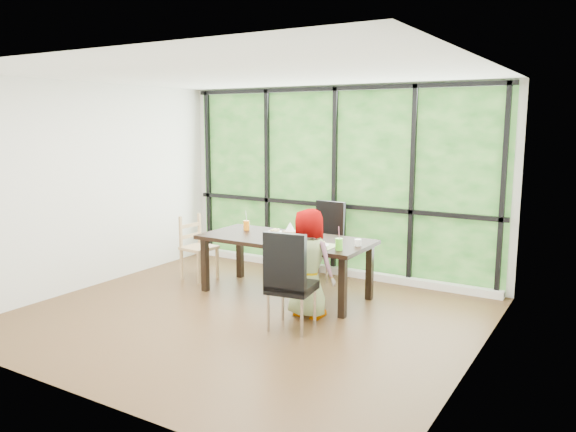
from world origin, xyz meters
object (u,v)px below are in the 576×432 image
(chair_window_leather, at_px, (323,241))
(green_cup, at_px, (339,244))
(child_older, at_px, (309,263))
(dining_table, at_px, (285,266))
(orange_cup, at_px, (246,225))
(white_mug, at_px, (358,243))
(chair_end_beech, at_px, (199,248))
(plate_far, at_px, (275,232))
(plate_near, at_px, (318,245))
(tissue_box, at_px, (290,236))
(child_toddler, at_px, (308,247))
(chair_interior_leather, at_px, (292,280))

(chair_window_leather, relative_size, green_cup, 7.87)
(child_older, bearing_deg, dining_table, -37.51)
(orange_cup, relative_size, white_mug, 1.60)
(chair_end_beech, distance_m, plate_far, 1.19)
(chair_end_beech, distance_m, orange_cup, 0.82)
(child_older, bearing_deg, orange_cup, -24.63)
(plate_far, bearing_deg, chair_end_beech, -170.14)
(plate_near, relative_size, orange_cup, 1.99)
(white_mug, xyz_separation_m, tissue_box, (-0.83, -0.17, 0.02))
(child_older, xyz_separation_m, white_mug, (0.34, 0.58, 0.17))
(chair_end_beech, relative_size, plate_far, 4.32)
(chair_window_leather, relative_size, child_toddler, 1.06)
(white_mug, bearing_deg, chair_window_leather, 135.39)
(plate_far, relative_size, tissue_box, 1.41)
(dining_table, xyz_separation_m, chair_interior_leather, (0.67, -0.98, 0.17))
(chair_interior_leather, xyz_separation_m, chair_end_beech, (-2.10, 0.99, -0.09))
(white_mug, bearing_deg, green_cup, -106.91)
(dining_table, relative_size, chair_window_leather, 2.02)
(chair_window_leather, xyz_separation_m, plate_far, (-0.33, -0.75, 0.22))
(chair_end_beech, bearing_deg, tissue_box, -89.80)
(orange_cup, distance_m, white_mug, 1.69)
(chair_interior_leather, relative_size, white_mug, 13.34)
(child_toddler, xyz_separation_m, orange_cup, (-0.71, -0.43, 0.30))
(chair_window_leather, distance_m, orange_cup, 1.13)
(white_mug, bearing_deg, chair_end_beech, -179.65)
(chair_window_leather, height_order, tissue_box, chair_window_leather)
(dining_table, xyz_separation_m, tissue_box, (0.16, -0.14, 0.44))
(orange_cup, distance_m, tissue_box, 0.91)
(chair_interior_leather, relative_size, chair_end_beech, 1.20)
(chair_window_leather, bearing_deg, dining_table, -87.20)
(dining_table, distance_m, white_mug, 1.07)
(white_mug, relative_size, tissue_box, 0.55)
(plate_far, xyz_separation_m, plate_near, (0.87, -0.41, 0.00))
(white_mug, bearing_deg, child_toddler, 150.51)
(dining_table, distance_m, chair_window_leather, 0.97)
(chair_end_beech, distance_m, plate_near, 2.04)
(dining_table, bearing_deg, orange_cup, 167.66)
(child_older, xyz_separation_m, orange_cup, (-1.35, 0.70, 0.19))
(chair_end_beech, bearing_deg, white_mug, -83.74)
(dining_table, relative_size, plate_far, 10.47)
(child_toddler, relative_size, orange_cup, 7.87)
(chair_interior_leather, distance_m, child_older, 0.44)
(dining_table, xyz_separation_m, white_mug, (0.98, 0.03, 0.42))
(chair_interior_leather, height_order, child_toddler, chair_interior_leather)
(dining_table, height_order, child_toddler, child_toddler)
(child_older, height_order, plate_near, child_older)
(dining_table, bearing_deg, chair_end_beech, 179.38)
(plate_near, bearing_deg, orange_cup, 164.48)
(chair_interior_leather, relative_size, plate_near, 4.18)
(child_toddler, distance_m, white_mug, 1.16)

